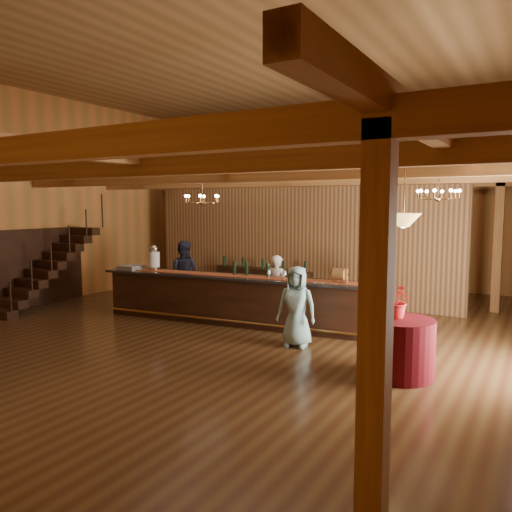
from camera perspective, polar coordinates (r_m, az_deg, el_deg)
The scene contains 27 objects.
floor at distance 10.76m, azimuth -1.51°, elevation -8.23°, with size 14.00×14.00×0.00m, color #4A3219.
ceiling at distance 10.82m, azimuth -1.60°, elevation 21.31°, with size 14.00×14.00×0.00m, color olive.
wall_back at distance 16.79m, azimuth 11.21°, elevation 6.24°, with size 12.00×0.10×5.50m, color #C37336.
wall_left at distance 14.52m, azimuth -22.24°, elevation 5.97°, with size 0.10×14.00×5.50m, color #C37336.
beam_grid at distance 10.88m, azimuth -0.13°, elevation 9.14°, with size 11.90×13.90×0.39m.
support_posts at distance 10.06m, azimuth -3.03°, elevation 0.04°, with size 9.20×10.20×3.20m.
partition_wall at distance 13.79m, azimuth 4.37°, elevation 1.42°, with size 9.00×0.18×3.10m, color olive.
staircase at distance 13.73m, azimuth -22.99°, elevation -1.36°, with size 1.00×2.80×2.00m.
backroom_boxes at distance 15.63m, azimuth 8.23°, elevation -1.85°, with size 4.10×0.60×1.10m.
tasting_bar at distance 11.07m, azimuth -2.71°, elevation -4.95°, with size 6.45×1.48×1.08m.
beverage_dispenser at distance 12.08m, azimuth -11.56°, elevation -0.25°, with size 0.26×0.26×0.60m.
glass_rack_tray at distance 12.38m, azimuth -14.02°, elevation -1.27°, with size 0.50×0.50×0.10m, color gray.
raffle_drum at distance 10.06m, azimuth 9.50°, elevation -2.08°, with size 0.34×0.24×0.30m.
bar_bottle_0 at distance 11.08m, azimuth -2.47°, elevation -1.41°, with size 0.07×0.07×0.30m, color black.
bar_bottle_1 at distance 10.95m, azimuth -1.07°, elevation -1.49°, with size 0.07×0.07×0.30m, color black.
bar_bottle_2 at distance 10.74m, azimuth 1.36°, elevation -1.63°, with size 0.07×0.07×0.30m, color black.
backbar_shelf at distance 13.99m, azimuth 0.77°, elevation -3.15°, with size 2.99×0.47×0.84m, color black.
round_table at distance 8.05m, azimuth 16.09°, elevation -10.05°, with size 1.04×1.04×0.90m, color #510B07.
chandelier_left at distance 11.18m, azimuth -6.17°, elevation 6.54°, with size 0.80×0.80×0.60m.
chandelier_right at distance 10.25m, azimuth 20.12°, elevation 6.69°, with size 0.80×0.80×0.52m.
pendant_lamp at distance 7.75m, azimuth 16.51°, elevation 3.98°, with size 0.52×0.52×0.90m.
bartender at distance 11.41m, azimuth 2.42°, elevation -3.60°, with size 0.54×0.36×1.49m, color white.
staff_second at distance 12.85m, azimuth -8.30°, elevation -2.06°, with size 0.83×0.65×1.71m, color #1F2231.
guest at distance 9.29m, azimuth 4.67°, elevation -5.76°, with size 0.73×0.48×1.50m, color #87BBC3.
floor_plant at distance 11.91m, azimuth 12.81°, elevation -3.71°, with size 0.73×0.59×1.33m, color #1B571A.
table_flowers at distance 7.93m, azimuth 15.90°, elevation -4.94°, with size 0.48×0.42×0.54m, color red.
table_vase at distance 8.06m, azimuth 15.54°, elevation -5.63°, with size 0.15×0.15×0.29m, color #A9793F.
Camera 1 is at (5.50, -8.87, 2.64)m, focal length 35.00 mm.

